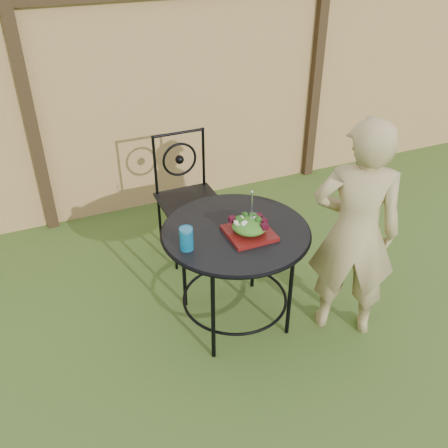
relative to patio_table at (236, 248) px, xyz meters
name	(u,v)px	position (x,y,z in m)	size (l,w,h in m)	color
ground	(307,347)	(0.31, -0.43, -0.59)	(60.00, 60.00, 0.00)	#244817
fence	(186,100)	(0.31, 1.76, 0.36)	(8.00, 0.12, 1.90)	tan
patio_table	(236,248)	(0.00, 0.00, 0.00)	(0.92, 0.92, 0.72)	black
patio_chair	(187,193)	(0.01, 0.94, -0.08)	(0.46, 0.46, 0.95)	black
diner	(355,233)	(0.63, -0.33, 0.15)	(0.54, 0.35, 1.47)	tan
salad_plate	(249,233)	(0.05, -0.08, 0.15)	(0.27, 0.27, 0.02)	#4D0B0B
salad	(250,226)	(0.05, -0.08, 0.20)	(0.21, 0.21, 0.08)	#235614
fork	(252,207)	(0.06, -0.08, 0.33)	(0.01, 0.01, 0.18)	silver
drinking_glass	(186,239)	(-0.34, -0.07, 0.21)	(0.08, 0.08, 0.14)	#0C6592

